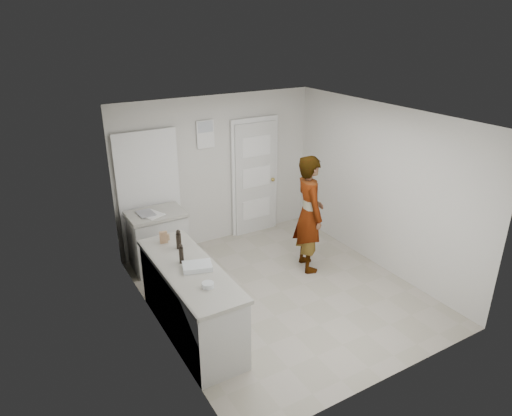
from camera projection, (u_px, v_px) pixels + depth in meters
ground at (281, 291)px, 6.51m from camera, size 4.00×4.00×0.00m
room_shell at (210, 186)px, 7.59m from camera, size 4.00×4.00×4.00m
main_counter at (191, 303)px, 5.51m from camera, size 0.64×1.96×0.93m
side_counter at (158, 242)px, 7.00m from camera, size 0.84×0.61×0.93m
person at (309, 214)px, 6.82m from camera, size 0.59×0.75×1.81m
cake_mix_box at (163, 237)px, 5.86m from camera, size 0.10×0.06×0.16m
spice_jar at (168, 237)px, 5.95m from camera, size 0.05×0.05×0.08m
oil_cruet_a at (179, 240)px, 5.70m from camera, size 0.06×0.06×0.26m
oil_cruet_b at (181, 254)px, 5.36m from camera, size 0.05×0.05×0.25m
baking_dish at (197, 267)px, 5.27m from camera, size 0.39×0.32×0.06m
egg_bowl at (208, 285)px, 4.91m from camera, size 0.13×0.13×0.05m
papers at (151, 214)px, 6.73m from camera, size 0.38×0.42×0.01m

